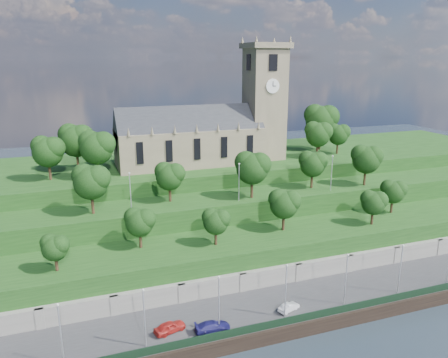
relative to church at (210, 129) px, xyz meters
name	(u,v)px	position (x,y,z in m)	size (l,w,h in m)	color
ground	(305,336)	(-0.79, -45.98, -22.52)	(320.00, 320.00, 0.00)	#1C242D
promenade	(286,308)	(-0.79, -39.98, -21.52)	(160.00, 12.00, 2.00)	#2D2D30
quay_wall	(305,329)	(-0.79, -46.03, -21.42)	(160.00, 0.50, 2.20)	black
fence	(304,317)	(-0.79, -45.38, -19.92)	(160.00, 0.10, 1.20)	black
retaining_wall	(269,281)	(-0.79, -34.01, -20.02)	(160.00, 2.10, 5.00)	slate
embankment_lower	(255,257)	(-0.79, -27.98, -18.52)	(160.00, 12.00, 8.00)	#173C14
embankment_upper	(233,225)	(-0.79, -16.98, -16.52)	(160.00, 10.00, 12.00)	#173C14
hilltop	(202,189)	(-0.79, 4.02, -15.02)	(160.00, 32.00, 15.00)	#173C14
church	(210,129)	(0.00, 0.00, 0.00)	(38.60, 12.35, 27.60)	#6C614B
trees_lower	(269,209)	(1.78, -27.68, -9.93)	(67.54, 8.47, 7.58)	black
trees_upper	(246,168)	(1.35, -18.00, -4.75)	(61.60, 8.56, 9.07)	black
trees_hilltop	(217,133)	(1.41, -0.56, -0.80)	(72.62, 17.10, 11.66)	black
lamp_posts_promenade	(286,287)	(-2.79, -43.48, -15.76)	(60.36, 0.36, 8.29)	#B2B2B7
lamp_posts_upper	(239,179)	(-0.79, -19.98, -6.26)	(40.36, 0.36, 7.33)	#B2B2B7
car_left	(170,327)	(-19.18, -41.50, -19.77)	(1.78, 4.42, 1.50)	#A8201C
car_middle	(289,307)	(-1.52, -42.29, -19.94)	(1.23, 3.53, 1.16)	silver
car_right	(213,326)	(-13.65, -43.28, -19.81)	(1.99, 4.91, 1.42)	navy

